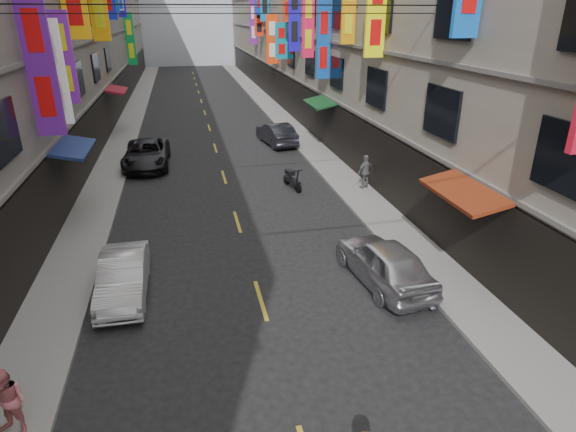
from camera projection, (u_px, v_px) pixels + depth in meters
name	position (u px, v px, depth m)	size (l,w,h in m)	color
sidewalk_left	(126.00, 131.00, 34.86)	(2.00, 90.00, 0.12)	slate
sidewalk_right	(287.00, 123.00, 37.21)	(2.00, 90.00, 0.12)	slate
street_awnings	(199.00, 141.00, 20.25)	(13.99, 35.20, 0.41)	#124417
lane_markings	(212.00, 137.00, 33.36)	(0.12, 80.20, 0.01)	gold
scooter_far_right	(292.00, 180.00, 23.50)	(0.67, 1.78, 1.14)	black
car_left_mid	(123.00, 277.00, 14.50)	(1.34, 3.83, 1.26)	silver
car_left_far	(147.00, 154.00, 26.74)	(2.38, 5.16, 1.43)	black
car_right_mid	(384.00, 262.00, 15.15)	(1.74, 4.33, 1.47)	silver
car_right_far	(276.00, 134.00, 31.25)	(1.49, 4.29, 1.41)	#28272F
pedestrian_lfar	(8.00, 403.00, 9.46)	(0.74, 0.51, 1.53)	#D26F76
pedestrian_rfar	(366.00, 172.00, 23.02)	(0.97, 0.55, 1.65)	slate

